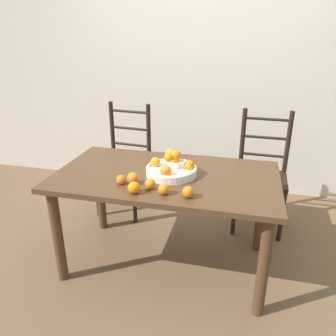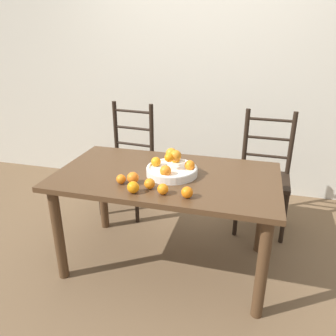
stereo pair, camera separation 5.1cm
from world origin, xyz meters
The scene contains 12 objects.
ground_plane centered at (0.00, 0.00, 0.00)m, with size 12.00×12.00×0.00m, color brown.
wall_back centered at (0.00, 1.46, 1.30)m, with size 8.00×0.06×2.60m.
dining_table centered at (0.00, 0.00, 0.63)m, with size 1.49×0.84×0.73m.
fruit_bowl centered at (0.04, 0.00, 0.78)m, with size 0.34×0.34×0.18m.
orange_loose_0 centered at (0.06, -0.29, 0.76)m, with size 0.07×0.07×0.07m.
orange_loose_1 centered at (-0.12, -0.32, 0.77)m, with size 0.07×0.07×0.07m.
orange_loose_2 centered at (0.21, -0.30, 0.76)m, with size 0.07×0.07×0.07m.
orange_loose_3 centered at (-0.17, -0.20, 0.77)m, with size 0.07×0.07×0.07m.
orange_loose_4 centered at (-0.24, -0.22, 0.76)m, with size 0.06×0.06×0.06m.
orange_loose_5 centered at (-0.04, -0.24, 0.76)m, with size 0.07×0.07×0.07m.
chair_left centered at (-0.58, 0.73, 0.47)m, with size 0.46×0.44×1.02m.
chair_right centered at (0.66, 0.73, 0.47)m, with size 0.43×0.41×1.02m.
Camera 1 is at (0.49, -1.97, 1.61)m, focal length 35.00 mm.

